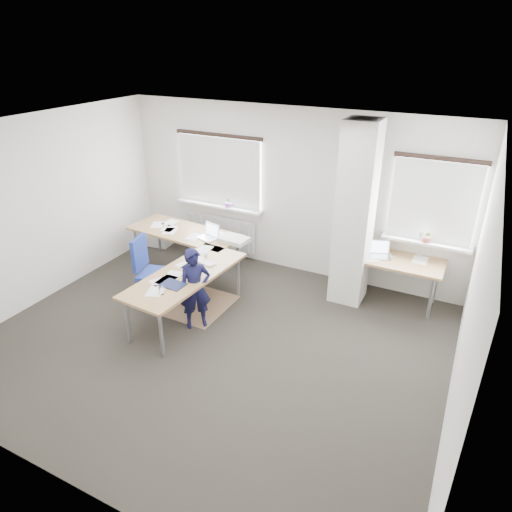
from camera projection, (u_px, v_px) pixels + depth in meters
The scene contains 8 objects.
ground at pixel (213, 341), 6.26m from camera, with size 6.00×6.00×0.00m, color black.
room_shell at pixel (239, 213), 5.79m from camera, with size 6.04×5.04×2.82m.
floor_mat at pixel (190, 302), 7.16m from camera, with size 1.23×1.04×0.01m, color #8A694B.
white_crate at pixel (158, 237), 9.07m from camera, with size 0.53×0.37×0.32m, color white.
desk_main at pixel (188, 253), 7.17m from camera, with size 2.41×2.78×0.96m.
desk_side at pixel (396, 262), 6.90m from camera, with size 1.40×0.73×1.22m.
task_chair at pixel (154, 284), 7.07m from camera, with size 0.59×0.58×1.07m.
person at pixel (195, 289), 6.34m from camera, with size 0.44×0.29×1.20m, color black.
Camera 1 is at (2.82, -4.30, 3.80)m, focal length 32.00 mm.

